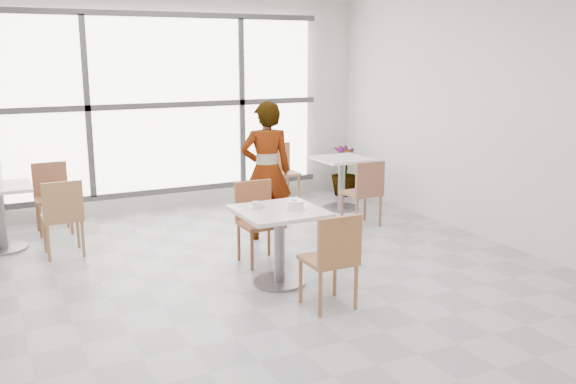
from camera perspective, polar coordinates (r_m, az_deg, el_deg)
name	(u,v)px	position (r m, az deg, el deg)	size (l,w,h in m)	color
floor	(274,286)	(6.13, -1.27, -8.60)	(7.00, 7.00, 0.00)	#9E9EA5
wall_back	(167,105)	(9.03, -10.98, 7.85)	(6.00, 6.00, 0.00)	silver
wall_right	(513,118)	(7.54, 19.87, 6.41)	(7.00, 7.00, 0.00)	silver
window	(168,105)	(8.97, -10.87, 7.82)	(4.60, 0.07, 2.52)	white
main_table	(279,232)	(6.04, -0.79, -3.70)	(0.80, 0.80, 0.75)	silver
chair_near	(333,255)	(5.46, 4.14, -5.76)	(0.42, 0.42, 0.87)	#A1653C
chair_far	(257,216)	(6.72, -2.82, -2.21)	(0.42, 0.42, 0.87)	brown
oatmeal_bowl	(295,205)	(5.99, 0.69, -1.15)	(0.21, 0.21, 0.10)	white
coffee_cup	(257,205)	(6.02, -2.87, -1.23)	(0.16, 0.13, 0.07)	silver
person	(266,171)	(7.47, -1.99, 1.92)	(0.61, 0.40, 1.67)	black
bg_table_left	(0,209)	(7.80, -24.82, -1.39)	(0.70, 0.70, 0.75)	silver
bg_table_right	(342,176)	(9.01, 4.92, 1.51)	(0.70, 0.70, 0.75)	white
bg_chair_left_near	(63,213)	(7.27, -19.89, -1.81)	(0.42, 0.42, 0.87)	#996A43
bg_chair_left_far	(52,193)	(8.37, -20.77, -0.05)	(0.42, 0.42, 0.87)	brown
bg_chair_right_near	(365,189)	(8.09, 7.05, 0.27)	(0.42, 0.42, 0.87)	brown
bg_chair_right_far	(280,168)	(9.49, -0.70, 2.21)	(0.42, 0.42, 0.87)	#A56D49
plant_right	(344,171)	(9.90, 5.18, 1.93)	(0.43, 0.43, 0.78)	#558037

